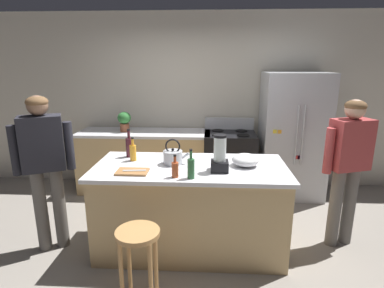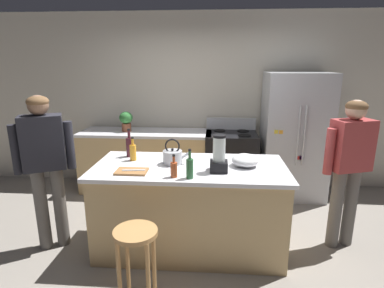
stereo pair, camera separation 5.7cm
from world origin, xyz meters
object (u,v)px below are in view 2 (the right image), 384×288
Objects in this scene: person_by_sink_right at (349,161)px; potted_plant at (126,120)px; refrigerator at (294,136)px; bottle_wine at (130,146)px; bottle_soda at (133,152)px; bottle_olive_oil at (190,168)px; bottle_cooking_sauce at (174,169)px; cutting_board at (132,171)px; kitchen_island at (190,207)px; mixing_bowl at (245,160)px; bar_stool at (136,246)px; person_by_island_left at (45,159)px; blender_appliance at (219,156)px; tea_kettle at (173,157)px; chef_knife at (134,170)px; stove_range at (231,162)px.

potted_plant is (-2.74, 1.38, 0.13)m from person_by_sink_right.
refrigerator is at bearing -1.15° from potted_plant.
bottle_wine is 0.16m from bottle_soda.
bottle_olive_oil is (-1.38, -1.85, 0.13)m from refrigerator.
refrigerator is 2.31m from bottle_olive_oil.
bottle_cooking_sauce is at bearing 172.49° from bottle_olive_oil.
refrigerator reaches higher than cutting_board.
mixing_bowl is at bearing 3.38° from kitchen_island.
bottle_soda reaches higher than bar_stool.
person_by_island_left is 6.45× the size of bottle_soda.
person_by_island_left reaches higher than kitchen_island.
person_by_island_left reaches higher than bottle_soda.
mixing_bowl is 1.14m from cutting_board.
person_by_sink_right is 5.34× the size of potted_plant.
kitchen_island is 0.85m from bottle_soda.
bottle_cooking_sauce is at bearing -12.29° from cutting_board.
refrigerator is 6.59× the size of bottle_olive_oil.
blender_appliance is 1.41× the size of bottle_soda.
refrigerator reaches higher than bottle_olive_oil.
blender_appliance is (1.39, -1.69, -0.02)m from potted_plant.
person_by_sink_right is 7.42× the size of bottle_cooking_sauce.
tea_kettle is at bearing -23.58° from bottle_wine.
cutting_board is (0.16, -0.51, -0.11)m from bottle_wine.
person_by_island_left is at bearing 169.86° from bottle_cooking_sauce.
chef_knife reaches higher than bar_stool.
bottle_soda is at bearing -146.09° from refrigerator.
chef_knife is at bearing 167.12° from bottle_cooking_sauce.
bottle_olive_oil reaches higher than bottle_soda.
bottle_olive_oil is 0.66m from mixing_bowl.
person_by_island_left is 7.50× the size of chef_knife.
refrigerator reaches higher than kitchen_island.
person_by_island_left is at bearing -175.35° from person_by_sink_right.
kitchen_island is 9.11× the size of bottle_cooking_sauce.
stove_range is 4.35× the size of bottle_soda.
tea_kettle is at bearing 34.57° from chef_knife.
person_by_island_left reaches higher than cutting_board.
person_by_island_left is (-1.98, -1.61, 0.52)m from stove_range.
bottle_wine is 1.23× the size of bottle_soda.
tea_kettle is at bearing 99.42° from bottle_cooking_sauce.
cutting_board is at bearing 167.71° from bottle_cooking_sauce.
bottle_wine is at bearing 139.26° from bottle_olive_oil.
bottle_olive_oil is 0.57m from chef_knife.
bottle_cooking_sauce is at bearing -80.58° from tea_kettle.
bottle_wine is 0.55m from chef_knife.
person_by_sink_right is at bearing 25.87° from bar_stool.
refrigerator is 1.69m from mixing_bowl.
tea_kettle is at bearing -114.76° from stove_range.
chef_knife is at bearing 0.00° from cutting_board.
blender_appliance is at bearing 38.59° from bottle_olive_oil.
person_by_island_left is 6.01× the size of mixing_bowl.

